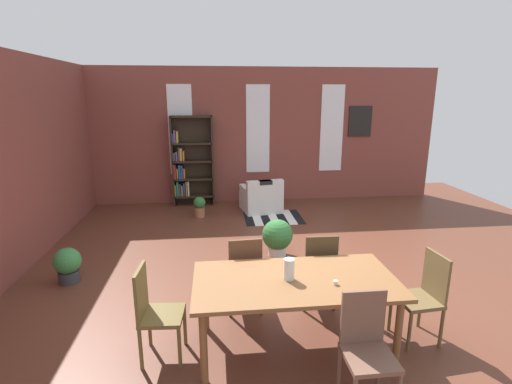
{
  "coord_description": "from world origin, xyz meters",
  "views": [
    {
      "loc": [
        -1.04,
        -4.62,
        2.52
      ],
      "look_at": [
        -0.37,
        1.42,
        0.95
      ],
      "focal_mm": 26.72,
      "sensor_mm": 36.0,
      "label": 1
    }
  ],
  "objects_px": {
    "dining_chair_near_right": "(366,346)",
    "dining_chair_head_left": "(154,310)",
    "dining_table": "(295,286)",
    "potted_plant_by_shelf": "(200,206)",
    "potted_plant_window": "(277,236)",
    "vase_on_table": "(289,269)",
    "potted_plant_corner": "(68,264)",
    "dining_chair_far_right": "(319,268)",
    "bookshelf_tall": "(190,163)",
    "dining_chair_head_right": "(424,294)",
    "armchair_white": "(261,199)",
    "dining_chair_far_left": "(244,271)"
  },
  "relations": [
    {
      "from": "dining_table",
      "to": "potted_plant_by_shelf",
      "type": "bearing_deg",
      "value": 103.82
    },
    {
      "from": "potted_plant_window",
      "to": "vase_on_table",
      "type": "bearing_deg",
      "value": -96.84
    },
    {
      "from": "dining_chair_near_right",
      "to": "potted_plant_by_shelf",
      "type": "relative_size",
      "value": 2.18
    },
    {
      "from": "dining_chair_near_right",
      "to": "dining_chair_head_left",
      "type": "distance_m",
      "value": 1.96
    },
    {
      "from": "dining_chair_far_right",
      "to": "armchair_white",
      "type": "xyz_separation_m",
      "value": [
        -0.19,
        3.98,
        -0.23
      ]
    },
    {
      "from": "vase_on_table",
      "to": "dining_chair_head_left",
      "type": "distance_m",
      "value": 1.35
    },
    {
      "from": "dining_chair_far_left",
      "to": "bookshelf_tall",
      "type": "relative_size",
      "value": 0.46
    },
    {
      "from": "dining_table",
      "to": "dining_chair_far_left",
      "type": "xyz_separation_m",
      "value": [
        -0.44,
        0.73,
        -0.17
      ]
    },
    {
      "from": "dining_chair_head_left",
      "to": "dining_chair_far_right",
      "type": "height_order",
      "value": "same"
    },
    {
      "from": "potted_plant_by_shelf",
      "to": "dining_chair_near_right",
      "type": "bearing_deg",
      "value": -73.42
    },
    {
      "from": "dining_table",
      "to": "bookshelf_tall",
      "type": "xyz_separation_m",
      "value": [
        -1.32,
        5.43,
        0.3
      ]
    },
    {
      "from": "dining_table",
      "to": "potted_plant_by_shelf",
      "type": "xyz_separation_m",
      "value": [
        -1.09,
        4.43,
        -0.45
      ]
    },
    {
      "from": "dining_table",
      "to": "dining_chair_far_left",
      "type": "height_order",
      "value": "dining_chair_far_left"
    },
    {
      "from": "dining_table",
      "to": "dining_chair_head_right",
      "type": "distance_m",
      "value": 1.38
    },
    {
      "from": "dining_chair_head_right",
      "to": "potted_plant_corner",
      "type": "xyz_separation_m",
      "value": [
        -4.16,
        1.71,
        -0.25
      ]
    },
    {
      "from": "potted_plant_corner",
      "to": "potted_plant_window",
      "type": "bearing_deg",
      "value": 10.92
    },
    {
      "from": "dining_chair_far_right",
      "to": "potted_plant_by_shelf",
      "type": "relative_size",
      "value": 2.18
    },
    {
      "from": "armchair_white",
      "to": "potted_plant_corner",
      "type": "bearing_deg",
      "value": -135.43
    },
    {
      "from": "bookshelf_tall",
      "to": "potted_plant_by_shelf",
      "type": "distance_m",
      "value": 1.27
    },
    {
      "from": "vase_on_table",
      "to": "potted_plant_window",
      "type": "relative_size",
      "value": 0.36
    },
    {
      "from": "dining_table",
      "to": "dining_chair_head_right",
      "type": "xyz_separation_m",
      "value": [
        1.37,
        0.01,
        -0.17
      ]
    },
    {
      "from": "dining_table",
      "to": "potted_plant_window",
      "type": "xyz_separation_m",
      "value": [
        0.21,
        2.3,
        -0.37
      ]
    },
    {
      "from": "dining_chair_head_right",
      "to": "armchair_white",
      "type": "xyz_separation_m",
      "value": [
        -1.11,
        4.71,
        -0.23
      ]
    },
    {
      "from": "bookshelf_tall",
      "to": "potted_plant_corner",
      "type": "height_order",
      "value": "bookshelf_tall"
    },
    {
      "from": "dining_chair_near_right",
      "to": "dining_chair_head_left",
      "type": "relative_size",
      "value": 1.0
    },
    {
      "from": "dining_chair_near_right",
      "to": "potted_plant_by_shelf",
      "type": "height_order",
      "value": "dining_chair_near_right"
    },
    {
      "from": "armchair_white",
      "to": "potted_plant_by_shelf",
      "type": "height_order",
      "value": "armchair_white"
    },
    {
      "from": "armchair_white",
      "to": "potted_plant_corner",
      "type": "distance_m",
      "value": 4.27
    },
    {
      "from": "dining_chair_near_right",
      "to": "dining_chair_head_right",
      "type": "bearing_deg",
      "value": 38.74
    },
    {
      "from": "dining_chair_head_right",
      "to": "armchair_white",
      "type": "distance_m",
      "value": 4.85
    },
    {
      "from": "dining_chair_head_right",
      "to": "potted_plant_by_shelf",
      "type": "height_order",
      "value": "dining_chair_head_right"
    },
    {
      "from": "dining_chair_head_left",
      "to": "dining_chair_near_right",
      "type": "bearing_deg",
      "value": -22.1
    },
    {
      "from": "potted_plant_by_shelf",
      "to": "potted_plant_corner",
      "type": "relative_size",
      "value": 0.88
    },
    {
      "from": "dining_table",
      "to": "potted_plant_corner",
      "type": "relative_size",
      "value": 4.02
    },
    {
      "from": "potted_plant_corner",
      "to": "potted_plant_by_shelf",
      "type": "bearing_deg",
      "value": 57.97
    },
    {
      "from": "dining_table",
      "to": "potted_plant_window",
      "type": "height_order",
      "value": "dining_table"
    },
    {
      "from": "dining_table",
      "to": "potted_plant_by_shelf",
      "type": "distance_m",
      "value": 4.59
    },
    {
      "from": "bookshelf_tall",
      "to": "potted_plant_window",
      "type": "distance_m",
      "value": 3.55
    },
    {
      "from": "dining_chair_far_right",
      "to": "potted_plant_corner",
      "type": "bearing_deg",
      "value": 163.09
    },
    {
      "from": "dining_chair_near_right",
      "to": "bookshelf_tall",
      "type": "bearing_deg",
      "value": 106.0
    },
    {
      "from": "dining_table",
      "to": "armchair_white",
      "type": "distance_m",
      "value": 4.74
    },
    {
      "from": "armchair_white",
      "to": "potted_plant_corner",
      "type": "xyz_separation_m",
      "value": [
        -3.04,
        -3.0,
        -0.01
      ]
    },
    {
      "from": "potted_plant_by_shelf",
      "to": "potted_plant_window",
      "type": "xyz_separation_m",
      "value": [
        1.3,
        -2.14,
        0.09
      ]
    },
    {
      "from": "vase_on_table",
      "to": "bookshelf_tall",
      "type": "height_order",
      "value": "bookshelf_tall"
    },
    {
      "from": "potted_plant_corner",
      "to": "potted_plant_window",
      "type": "distance_m",
      "value": 3.06
    },
    {
      "from": "dining_chair_head_left",
      "to": "potted_plant_by_shelf",
      "type": "xyz_separation_m",
      "value": [
        0.28,
        4.43,
        -0.28
      ]
    },
    {
      "from": "dining_chair_far_right",
      "to": "bookshelf_tall",
      "type": "distance_m",
      "value": 5.04
    },
    {
      "from": "dining_chair_head_left",
      "to": "armchair_white",
      "type": "height_order",
      "value": "dining_chair_head_left"
    },
    {
      "from": "dining_chair_far_left",
      "to": "dining_chair_near_right",
      "type": "bearing_deg",
      "value": -58.69
    },
    {
      "from": "dining_chair_far_right",
      "to": "vase_on_table",
      "type": "bearing_deg",
      "value": -124.88
    }
  ]
}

